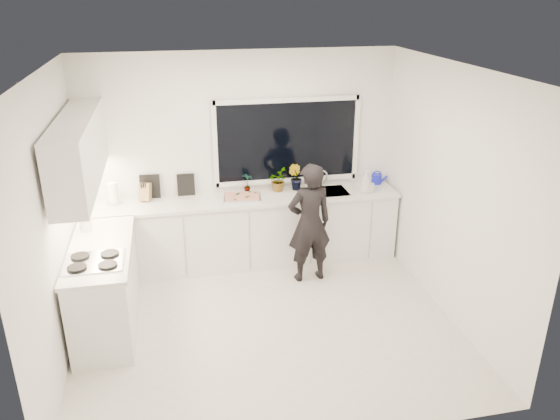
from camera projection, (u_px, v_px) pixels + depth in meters
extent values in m
cube|color=beige|center=(267.00, 324.00, 5.94)|extent=(4.00, 3.50, 0.02)
cube|color=white|center=(241.00, 158.00, 7.02)|extent=(4.00, 0.02, 2.70)
cube|color=white|center=(52.00, 225.00, 5.05)|extent=(0.02, 3.50, 2.70)
cube|color=white|center=(451.00, 194.00, 5.80)|extent=(0.02, 3.50, 2.70)
cube|color=white|center=(264.00, 68.00, 4.91)|extent=(4.00, 3.50, 0.02)
cube|color=black|center=(287.00, 141.00, 7.02)|extent=(1.80, 0.02, 1.00)
cube|color=white|center=(246.00, 232.00, 7.08)|extent=(3.92, 0.58, 0.88)
cube|color=white|center=(105.00, 288.00, 5.77)|extent=(0.58, 1.60, 0.88)
cube|color=silver|center=(245.00, 199.00, 6.90)|extent=(3.94, 0.62, 0.04)
cube|color=silver|center=(100.00, 249.00, 5.60)|extent=(0.62, 1.60, 0.04)
cube|color=white|center=(79.00, 151.00, 5.53)|extent=(0.34, 2.10, 0.70)
cube|color=silver|center=(325.00, 195.00, 7.12)|extent=(0.58, 0.42, 0.14)
cylinder|color=silver|center=(321.00, 179.00, 7.24)|extent=(0.03, 0.03, 0.22)
cube|color=black|center=(94.00, 261.00, 5.27)|extent=(0.56, 0.48, 0.03)
imported|color=black|center=(309.00, 223.00, 6.57)|extent=(0.58, 0.41, 1.50)
cube|color=#B8B8BD|center=(242.00, 197.00, 6.86)|extent=(0.50, 0.39, 0.03)
cube|color=#CF451B|center=(242.00, 196.00, 6.86)|extent=(0.45, 0.35, 0.01)
cylinder|color=#151DC8|center=(376.00, 179.00, 7.36)|extent=(0.16, 0.16, 0.13)
cylinder|color=white|center=(113.00, 194.00, 6.64)|extent=(0.14, 0.14, 0.26)
cube|color=#8F6342|center=(145.00, 192.00, 6.76)|extent=(0.16, 0.14, 0.22)
cylinder|color=#B5B5BA|center=(86.00, 224.00, 5.93)|extent=(0.17, 0.17, 0.16)
cube|color=black|center=(186.00, 185.00, 6.93)|extent=(0.22, 0.02, 0.28)
cube|color=black|center=(150.00, 186.00, 6.84)|extent=(0.25, 0.04, 0.30)
imported|color=#26662D|center=(247.00, 183.00, 7.01)|extent=(0.17, 0.16, 0.27)
imported|color=#26662D|center=(277.00, 180.00, 7.08)|extent=(0.26, 0.29, 0.29)
imported|color=#26662D|center=(295.00, 177.00, 7.11)|extent=(0.23, 0.23, 0.33)
imported|color=#D8BF66|center=(366.00, 182.00, 7.00)|extent=(0.16, 0.16, 0.30)
imported|color=#D8BF66|center=(369.00, 185.00, 7.03)|extent=(0.11, 0.11, 0.20)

